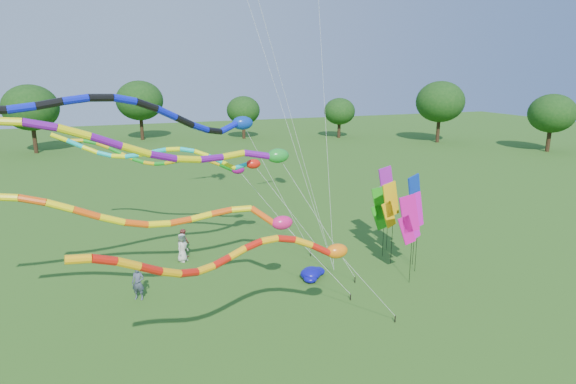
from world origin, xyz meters
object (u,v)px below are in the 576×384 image
object	(u,v)px
tube_kite_red	(258,255)
tube_kite_orange	(171,215)
person_b	(138,283)
person_c	(183,243)
blue_nylon_heap	(317,272)
person_a	(182,248)

from	to	relation	value
tube_kite_red	tube_kite_orange	bearing A→B (deg)	106.70
person_b	person_c	xyz separation A→B (m)	(2.70, 4.57, -0.01)
person_c	person_b	bearing A→B (deg)	120.39
tube_kite_orange	blue_nylon_heap	world-z (taller)	tube_kite_orange
person_a	person_c	world-z (taller)	person_a
blue_nylon_heap	tube_kite_orange	bearing A→B (deg)	-162.35
blue_nylon_heap	person_b	xyz separation A→B (m)	(-8.58, 0.56, 0.55)
blue_nylon_heap	person_c	xyz separation A→B (m)	(-5.87, 5.13, 0.54)
person_a	person_b	bearing A→B (deg)	-172.01
person_a	tube_kite_red	bearing A→B (deg)	-132.98
tube_kite_orange	blue_nylon_heap	xyz separation A→B (m)	(7.24, 2.30, -4.42)
tube_kite_orange	person_c	bearing A→B (deg)	84.30
tube_kite_red	blue_nylon_heap	size ratio (longest dim) A/B	6.32
tube_kite_red	tube_kite_orange	distance (m)	4.72
tube_kite_orange	person_c	distance (m)	8.49
person_b	person_c	size ratio (longest dim) A/B	1.01
person_a	person_c	distance (m)	0.80
tube_kite_orange	blue_nylon_heap	size ratio (longest dim) A/B	8.15
blue_nylon_heap	tube_kite_red	bearing A→B (deg)	-127.96
tube_kite_orange	person_a	xyz separation A→B (m)	(1.20, 6.65, -3.88)
person_b	person_c	bearing A→B (deg)	86.97
tube_kite_orange	person_a	distance (m)	7.79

